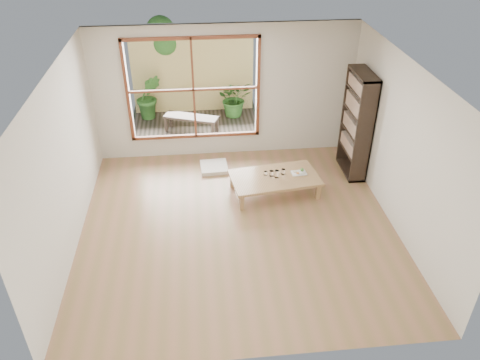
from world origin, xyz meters
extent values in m
plane|color=#9F704F|center=(0.00, 0.00, 0.00)|extent=(5.00, 5.00, 0.00)
cube|color=tan|center=(0.74, 0.89, 0.31)|extent=(1.63, 1.06, 0.05)
cube|color=tan|center=(0.11, 0.44, 0.14)|extent=(0.09, 0.09, 0.29)
cube|color=tan|center=(0.01, 1.14, 0.14)|extent=(0.09, 0.09, 0.29)
cube|color=tan|center=(1.47, 0.63, 0.14)|extent=(0.09, 0.09, 0.29)
cube|color=tan|center=(1.37, 1.33, 0.14)|extent=(0.09, 0.09, 0.29)
cube|color=silver|center=(-0.29, 1.81, 0.04)|extent=(0.53, 0.53, 0.07)
cube|color=black|center=(2.32, 1.49, 0.98)|extent=(0.31, 0.88, 1.96)
cylinder|color=silver|center=(0.77, 0.86, 0.40)|extent=(0.08, 0.08, 0.14)
cylinder|color=silver|center=(0.90, 0.96, 0.38)|extent=(0.07, 0.07, 0.10)
cylinder|color=silver|center=(0.68, 0.92, 0.38)|extent=(0.08, 0.08, 0.10)
cylinder|color=silver|center=(0.58, 0.96, 0.37)|extent=(0.06, 0.06, 0.07)
cube|color=white|center=(1.18, 0.95, 0.34)|extent=(0.27, 0.21, 0.02)
sphere|color=#498033|center=(1.25, 0.99, 0.38)|extent=(0.06, 0.06, 0.06)
cube|color=orange|center=(1.16, 0.92, 0.36)|extent=(0.05, 0.04, 0.02)
cube|color=beige|center=(1.12, 0.98, 0.36)|extent=(0.06, 0.05, 0.02)
cylinder|color=silver|center=(1.21, 0.90, 0.36)|extent=(0.15, 0.03, 0.01)
cube|color=#3D342C|center=(-0.60, 3.56, 0.00)|extent=(2.80, 2.00, 0.05)
cube|color=black|center=(-0.69, 3.40, 0.37)|extent=(1.22, 0.74, 0.05)
cube|color=black|center=(-1.25, 3.48, 0.19)|extent=(0.08, 0.08, 0.32)
cube|color=black|center=(-1.15, 3.72, 0.19)|extent=(0.08, 0.08, 0.32)
cube|color=black|center=(-0.23, 3.08, 0.19)|extent=(0.08, 0.08, 0.32)
cube|color=black|center=(-0.13, 3.33, 0.19)|extent=(0.08, 0.08, 0.32)
cube|color=tan|center=(-0.60, 4.56, 0.90)|extent=(2.80, 0.06, 1.80)
imported|color=#316023|center=(0.34, 4.17, 0.46)|extent=(0.88, 0.79, 0.87)
imported|color=#316023|center=(-1.63, 4.23, 0.55)|extent=(0.65, 0.56, 1.05)
cylinder|color=#4C3D2D|center=(-1.30, 4.86, 0.80)|extent=(0.14, 0.14, 1.60)
sphere|color=#316023|center=(-1.18, 4.86, 1.65)|extent=(0.84, 0.84, 0.84)
sphere|color=#316023|center=(-1.45, 4.94, 1.45)|extent=(0.70, 0.70, 0.70)
sphere|color=#316023|center=(-1.27, 4.76, 1.90)|extent=(0.64, 0.64, 0.64)
camera|label=1|loc=(-0.57, -5.95, 4.73)|focal=35.00mm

